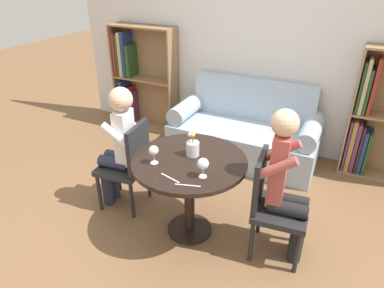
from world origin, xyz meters
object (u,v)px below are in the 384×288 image
(bookshelf_left, at_px, (138,78))
(person_right, at_px, (286,184))
(chair_right, at_px, (272,202))
(wine_glass_left, at_px, (154,151))
(couch, at_px, (245,134))
(wine_glass_right, at_px, (203,164))
(chair_left, at_px, (129,162))
(bookshelf_right, at_px, (383,120))
(person_left, at_px, (118,145))
(flower_vase, at_px, (193,147))

(bookshelf_left, bearing_deg, person_right, -34.14)
(chair_right, xyz_separation_m, wine_glass_left, (-0.92, -0.26, 0.37))
(couch, xyz_separation_m, wine_glass_right, (0.20, -1.71, 0.55))
(chair_left, bearing_deg, couch, 148.11)
(wine_glass_right, bearing_deg, bookshelf_left, 134.24)
(chair_left, xyz_separation_m, wine_glass_right, (0.89, -0.27, 0.37))
(couch, relative_size, bookshelf_right, 1.21)
(couch, height_order, chair_left, couch)
(person_left, bearing_deg, bookshelf_right, 121.62)
(bookshelf_left, relative_size, chair_right, 1.60)
(person_right, bearing_deg, flower_vase, 86.06)
(bookshelf_right, bearing_deg, person_right, -111.49)
(couch, xyz_separation_m, bookshelf_right, (1.45, 0.27, 0.35))
(person_left, relative_size, flower_vase, 5.85)
(person_right, bearing_deg, bookshelf_left, 50.09)
(person_left, relative_size, wine_glass_right, 7.86)
(chair_right, bearing_deg, chair_left, 84.19)
(bookshelf_left, bearing_deg, wine_glass_right, -45.76)
(chair_right, bearing_deg, person_right, -86.04)
(bookshelf_left, relative_size, person_left, 1.17)
(bookshelf_right, distance_m, wine_glass_left, 2.60)
(couch, height_order, bookshelf_left, bookshelf_left)
(couch, xyz_separation_m, chair_right, (0.69, -1.44, 0.18))
(bookshelf_right, bearing_deg, chair_left, -141.29)
(chair_left, relative_size, wine_glass_right, 5.71)
(wine_glass_right, bearing_deg, person_left, 165.52)
(couch, distance_m, flower_vase, 1.54)
(flower_vase, bearing_deg, person_right, 1.82)
(chair_right, height_order, person_left, person_left)
(bookshelf_left, distance_m, wine_glass_right, 2.77)
(person_left, bearing_deg, person_right, 84.84)
(bookshelf_left, distance_m, chair_right, 2.97)
(couch, bearing_deg, chair_left, -115.64)
(flower_vase, bearing_deg, chair_right, 0.84)
(flower_vase, bearing_deg, person_left, -179.65)
(wine_glass_left, relative_size, wine_glass_right, 0.98)
(wine_glass_left, relative_size, flower_vase, 0.73)
(person_left, xyz_separation_m, person_right, (1.55, 0.03, 0.01))
(bookshelf_left, distance_m, person_left, 1.97)
(person_left, bearing_deg, bookshelf_left, -157.49)
(person_right, distance_m, wine_glass_right, 0.66)
(chair_left, bearing_deg, bookshelf_left, -155.12)
(bookshelf_right, relative_size, person_right, 1.12)
(couch, relative_size, bookshelf_left, 1.21)
(chair_left, bearing_deg, wine_glass_left, 54.38)
(person_right, height_order, flower_vase, person_right)
(bookshelf_left, height_order, chair_right, bookshelf_left)
(chair_left, xyz_separation_m, person_left, (-0.09, -0.02, 0.18))
(bookshelf_right, height_order, wine_glass_left, bookshelf_right)
(chair_left, height_order, wine_glass_left, wine_glass_left)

